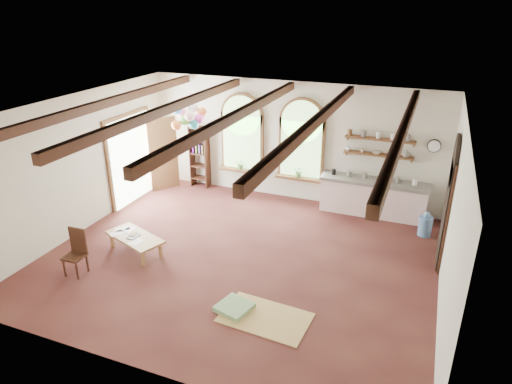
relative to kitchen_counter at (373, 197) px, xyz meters
The scene contains 27 objects.
floor 3.97m from the kitchen_counter, 125.71° to the right, with size 8.00×8.00×0.00m, color #552923.
ceiling_beams 4.73m from the kitchen_counter, 125.71° to the right, with size 6.20×6.80×0.18m, color #3C1D13, non-canonical shape.
window_left 3.88m from the kitchen_counter, behind, with size 1.30×0.28×2.20m.
window_right 2.32m from the kitchen_counter, behind, with size 1.30×0.28×2.20m.
left_doorway 6.44m from the kitchen_counter, 167.37° to the right, with size 0.10×1.90×2.50m, color brown.
right_doorway 2.45m from the kitchen_counter, 45.86° to the right, with size 0.10×1.30×2.40m, color black.
kitchen_counter is the anchor object (origin of this frame).
wall_shelf_lower 1.09m from the kitchen_counter, 90.00° to the left, with size 1.70×0.24×0.04m, color brown.
wall_shelf_upper 1.49m from the kitchen_counter, 90.00° to the left, with size 1.70×0.24×0.04m, color brown.
wall_clock 1.91m from the kitchen_counter, 11.31° to the left, with size 0.32×0.32×0.04m, color black.
bookshelf 5.02m from the kitchen_counter, behind, with size 0.53×0.32×1.80m.
coffee_table 5.91m from the kitchen_counter, 139.57° to the right, with size 1.50×1.06×0.39m.
side_chair 7.13m from the kitchen_counter, 135.70° to the right, with size 0.39×0.39×0.96m.
floor_mat 5.04m from the kitchen_counter, 102.47° to the right, with size 1.52×0.94×0.02m, color #D6BE6B.
floor_cushion 5.18m from the kitchen_counter, 108.96° to the right, with size 0.56×0.56×0.10m, color #7AA26F.
water_jug_a 1.51m from the kitchen_counter, 27.84° to the right, with size 0.31×0.31×0.60m.
water_jug_b 1.03m from the kitchen_counter, ahead, with size 0.28×0.28×0.55m.
balloon_cluster 5.14m from the kitchen_counter, 169.24° to the right, with size 0.82×0.84×1.16m.
table_book 6.01m from the kitchen_counter, 140.79° to the right, with size 0.16×0.23×0.02m, color olive.
tablet 5.94m from the kitchen_counter, 139.48° to the right, with size 0.19×0.28×0.01m, color black.
potted_plant_left 3.72m from the kitchen_counter, behind, with size 0.27×0.23×0.30m, color #598C4C.
potted_plant_right 2.04m from the kitchen_counter, behind, with size 0.27×0.23×0.30m, color #598C4C.
shelf_cup_a 1.38m from the kitchen_counter, 166.50° to the left, with size 0.12×0.10×0.10m, color white.
shelf_cup_b 1.22m from the kitchen_counter, 155.77° to the left, with size 0.10×0.10×0.09m, color beige.
shelf_bowl_a 1.14m from the kitchen_counter, 105.52° to the left, with size 0.22×0.22×0.05m, color beige.
shelf_bowl_b 1.18m from the kitchen_counter, 30.96° to the left, with size 0.20×0.20×0.06m, color #8C664C.
shelf_vase 1.37m from the kitchen_counter, 15.48° to the left, with size 0.18×0.18×0.19m, color slate.
Camera 1 is at (3.44, -7.74, 5.12)m, focal length 32.00 mm.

